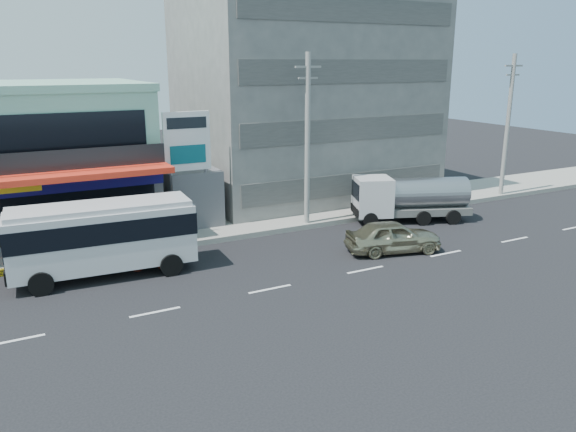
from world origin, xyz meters
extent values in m
plane|color=black|center=(0.00, 0.00, 0.00)|extent=(120.00, 120.00, 0.00)
cube|color=gray|center=(5.00, 9.50, 0.15)|extent=(70.00, 5.00, 0.30)
cube|color=#4A4B4F|center=(-8.00, 14.00, 2.00)|extent=(12.00, 10.00, 4.00)
cube|color=#82B9A3|center=(-8.00, 14.00, 6.00)|extent=(12.00, 10.00, 4.00)
cube|color=red|center=(-8.00, 8.20, 4.15)|extent=(12.40, 1.80, 0.30)
cube|color=#0F0D5E|center=(-8.00, 8.95, 3.60)|extent=(12.00, 0.12, 0.80)
cube|color=black|center=(-8.00, 8.98, 2.10)|extent=(11.00, 0.06, 2.60)
cube|color=gray|center=(10.00, 15.00, 7.00)|extent=(16.00, 12.00, 14.00)
cube|color=#4A4B4F|center=(0.00, 12.00, 1.75)|extent=(3.00, 6.00, 3.50)
cylinder|color=slate|center=(0.00, 11.00, 3.58)|extent=(1.50, 1.50, 0.15)
cylinder|color=gray|center=(-1.50, 9.20, 3.25)|extent=(0.16, 0.16, 6.50)
cylinder|color=gray|center=(0.50, 9.20, 3.25)|extent=(0.16, 0.16, 6.50)
cube|color=white|center=(-0.50, 9.20, 5.30)|extent=(2.60, 0.18, 3.20)
cylinder|color=#999993|center=(6.00, 7.40, 5.00)|extent=(0.30, 0.30, 10.00)
cube|color=#999993|center=(6.00, 7.40, 9.20)|extent=(1.60, 0.12, 0.12)
cube|color=#999993|center=(6.00, 7.40, 8.60)|extent=(1.20, 0.10, 0.10)
cylinder|color=#999993|center=(22.00, 7.40, 5.00)|extent=(0.30, 0.30, 10.00)
cube|color=#999993|center=(22.00, 7.40, 9.20)|extent=(1.60, 0.12, 0.12)
cube|color=#999993|center=(22.00, 7.40, 8.60)|extent=(1.20, 0.10, 0.10)
cube|color=silver|center=(-5.96, 4.95, 1.83)|extent=(8.14, 2.97, 2.63)
cube|color=black|center=(-5.96, 4.95, 2.35)|extent=(8.20, 3.03, 0.97)
cube|color=silver|center=(-5.96, 4.95, 3.26)|extent=(7.90, 2.72, 0.23)
cylinder|color=black|center=(-8.77, 3.85, 0.51)|extent=(1.05, 0.38, 1.03)
cylinder|color=black|center=(-8.63, 6.37, 0.51)|extent=(1.05, 0.38, 1.03)
cylinder|color=black|center=(-3.29, 3.54, 0.51)|extent=(1.05, 0.38, 1.03)
cylinder|color=black|center=(-3.15, 6.05, 0.51)|extent=(1.05, 0.38, 1.03)
imported|color=tan|center=(7.75, 1.50, 0.83)|extent=(5.21, 3.10, 1.66)
cube|color=silver|center=(10.07, 6.53, 1.63)|extent=(2.73, 2.73, 2.29)
cube|color=#595956|center=(12.37, 5.65, 0.70)|extent=(7.27, 4.33, 0.44)
cylinder|color=gray|center=(13.19, 5.33, 1.76)|extent=(5.27, 3.49, 1.85)
cylinder|color=black|center=(9.38, 5.71, 0.44)|extent=(0.92, 0.56, 0.88)
cylinder|color=black|center=(10.10, 7.60, 0.44)|extent=(0.92, 0.56, 0.88)
cylinder|color=black|center=(12.42, 4.54, 0.44)|extent=(0.92, 0.56, 0.88)
cylinder|color=black|center=(13.14, 6.43, 0.44)|extent=(0.92, 0.56, 0.88)
cylinder|color=black|center=(14.14, 3.88, 0.44)|extent=(0.92, 0.56, 0.88)
cylinder|color=black|center=(14.87, 5.77, 0.44)|extent=(0.92, 0.56, 0.88)
imported|color=#4C140A|center=(-4.00, 4.53, 0.50)|extent=(2.01, 1.29, 1.00)
imported|color=#66594C|center=(-4.00, 4.53, 1.53)|extent=(0.64, 0.78, 1.83)
camera|label=1|loc=(-9.73, -20.29, 9.50)|focal=35.00mm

